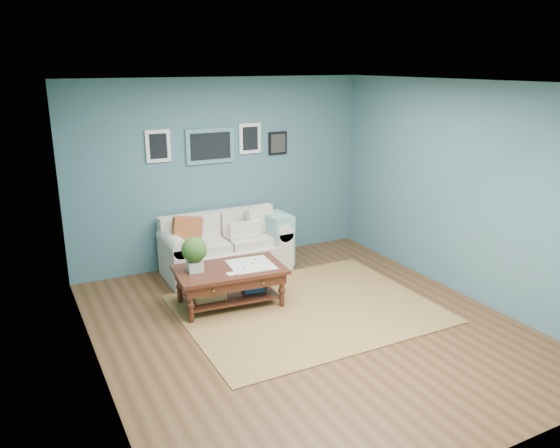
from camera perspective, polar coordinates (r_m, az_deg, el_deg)
room_shell at (r=5.90m, az=2.73°, el=1.44°), size 5.00×5.02×2.70m
area_rug at (r=6.75m, az=2.82°, el=-8.81°), size 2.96×2.36×0.01m
loveseat at (r=7.84m, az=-5.24°, el=-2.25°), size 1.80×0.82×0.93m
coffee_table at (r=6.71m, az=-5.85°, el=-5.32°), size 1.37×0.87×0.92m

